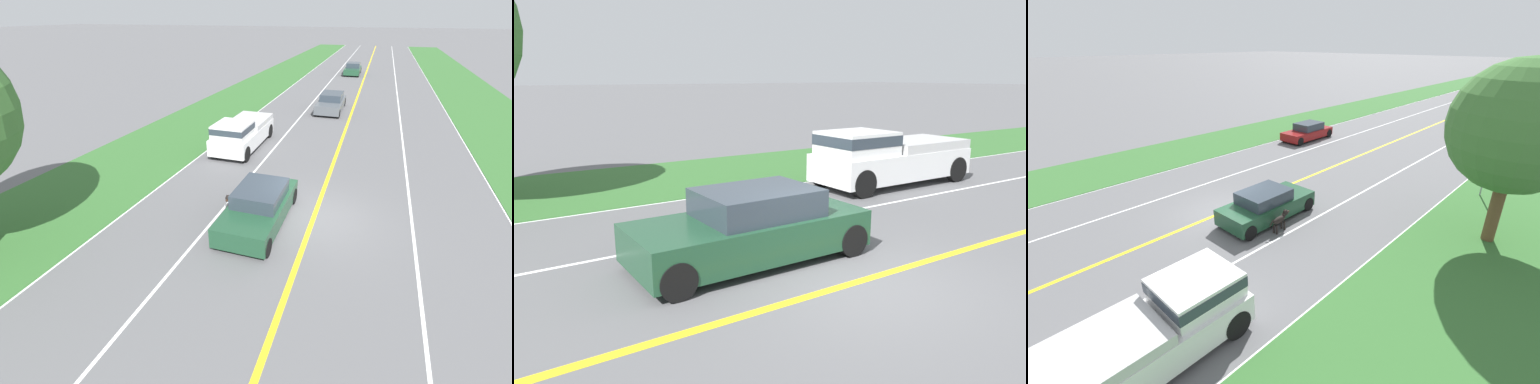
# 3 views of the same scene
# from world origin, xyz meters

# --- Properties ---
(ground_plane) EXTENTS (400.00, 400.00, 0.00)m
(ground_plane) POSITION_xyz_m (0.00, 0.00, 0.00)
(ground_plane) COLOR #5B5B5E
(centre_divider_line) EXTENTS (0.18, 160.00, 0.01)m
(centre_divider_line) POSITION_xyz_m (0.00, 0.00, 0.00)
(centre_divider_line) COLOR yellow
(centre_divider_line) RESTS_ON ground
(lane_edge_line_right) EXTENTS (0.14, 160.00, 0.01)m
(lane_edge_line_right) POSITION_xyz_m (7.00, 0.00, 0.00)
(lane_edge_line_right) COLOR white
(lane_edge_line_right) RESTS_ON ground
(lane_dash_same_dir) EXTENTS (0.10, 160.00, 0.01)m
(lane_dash_same_dir) POSITION_xyz_m (3.50, 0.00, 0.00)
(lane_dash_same_dir) COLOR white
(lane_dash_same_dir) RESTS_ON ground
(grass_verge_right) EXTENTS (6.00, 160.00, 0.03)m
(grass_verge_right) POSITION_xyz_m (10.00, 0.00, 0.01)
(grass_verge_right) COLOR #33662D
(grass_verge_right) RESTS_ON ground
(ego_car) EXTENTS (1.91, 4.44, 1.37)m
(ego_car) POSITION_xyz_m (1.87, 0.97, 0.64)
(ego_car) COLOR #1E472D
(ego_car) RESTS_ON ground
(dog) EXTENTS (0.27, 1.22, 0.87)m
(dog) POSITION_xyz_m (3.12, 0.57, 0.55)
(dog) COLOR black
(dog) RESTS_ON ground
(pickup_truck) EXTENTS (2.05, 5.30, 1.79)m
(pickup_truck) POSITION_xyz_m (5.26, -6.12, 0.92)
(pickup_truck) COLOR silver
(pickup_truck) RESTS_ON ground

